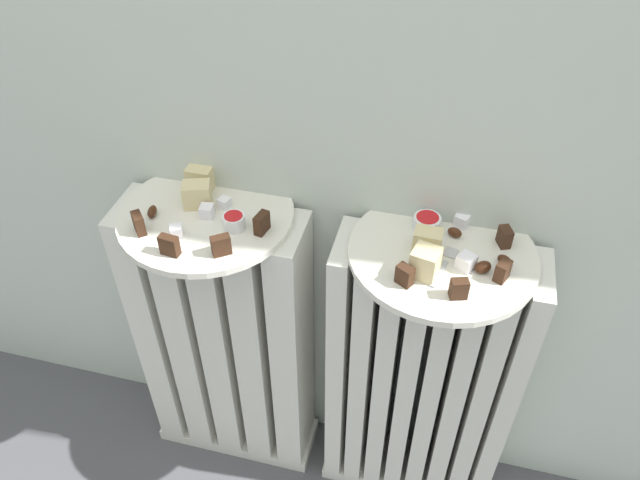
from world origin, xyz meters
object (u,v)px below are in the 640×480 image
at_px(radiator_left, 227,345).
at_px(plate_right, 442,254).
at_px(jam_bowl_left, 234,221).
at_px(fork, 445,264).
at_px(jam_bowl_right, 427,222).
at_px(radiator_right, 419,384).
at_px(plate_left, 206,215).

height_order(radiator_left, plate_right, plate_right).
height_order(jam_bowl_left, fork, jam_bowl_left).
height_order(plate_right, jam_bowl_right, jam_bowl_right).
xyz_separation_m(radiator_left, jam_bowl_right, (0.37, 0.05, 0.37)).
height_order(radiator_right, jam_bowl_right, jam_bowl_right).
distance_m(plate_left, jam_bowl_right, 0.37).
bearing_deg(jam_bowl_left, radiator_left, 156.74).
relative_size(radiator_left, jam_bowl_right, 15.09).
xyz_separation_m(plate_left, jam_bowl_right, (0.37, 0.05, 0.02)).
height_order(radiator_right, plate_right, plate_right).
height_order(plate_right, fork, fork).
distance_m(radiator_left, jam_bowl_right, 0.52).
xyz_separation_m(radiator_right, fork, (0.01, -0.03, 0.36)).
xyz_separation_m(radiator_right, jam_bowl_left, (-0.34, -0.03, 0.37)).
xyz_separation_m(radiator_left, fork, (0.41, -0.03, 0.36)).
distance_m(radiator_left, jam_bowl_left, 0.37).
height_order(jam_bowl_left, jam_bowl_right, jam_bowl_left).
bearing_deg(jam_bowl_right, plate_right, -56.46).
height_order(radiator_right, jam_bowl_left, jam_bowl_left).
relative_size(plate_left, jam_bowl_right, 6.72).
bearing_deg(fork, radiator_left, 175.70).
distance_m(radiator_right, plate_left, 0.53).
height_order(plate_right, jam_bowl_left, jam_bowl_left).
bearing_deg(radiator_left, plate_left, -135.00).
xyz_separation_m(plate_left, plate_right, (0.40, 0.00, 0.00)).
xyz_separation_m(radiator_left, plate_right, (0.40, -0.00, 0.35)).
xyz_separation_m(plate_right, jam_bowl_right, (-0.03, 0.05, 0.02)).
bearing_deg(radiator_right, fork, -80.00).
bearing_deg(jam_bowl_right, jam_bowl_left, -166.17).
distance_m(plate_right, jam_bowl_left, 0.34).
distance_m(jam_bowl_left, fork, 0.34).
bearing_deg(fork, plate_left, 175.70).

